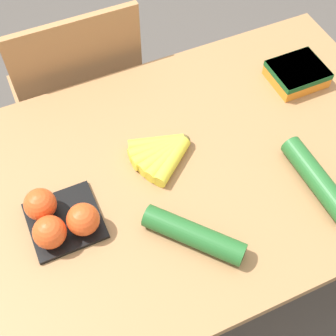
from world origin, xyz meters
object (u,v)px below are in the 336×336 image
(tomato_pack, at_px, (59,219))
(carrot_bag, at_px, (297,73))
(cucumber_near, at_px, (317,179))
(cucumber_far, at_px, (194,235))
(banana_bunch, at_px, (163,153))
(chair, at_px, (80,103))

(tomato_pack, height_order, carrot_bag, tomato_pack)
(cucumber_near, bearing_deg, cucumber_far, -178.01)
(cucumber_far, bearing_deg, banana_bunch, 82.57)
(tomato_pack, distance_m, cucumber_near, 0.61)
(chair, height_order, tomato_pack, chair)
(carrot_bag, height_order, cucumber_near, cucumber_near)
(tomato_pack, distance_m, carrot_bag, 0.76)
(cucumber_far, bearing_deg, tomato_pack, 149.61)
(carrot_bag, bearing_deg, cucumber_near, -115.48)
(banana_bunch, relative_size, cucumber_near, 0.68)
(cucumber_near, bearing_deg, carrot_bag, 64.52)
(chair, distance_m, carrot_bag, 0.76)
(cucumber_near, xyz_separation_m, cucumber_far, (-0.33, -0.01, 0.00))
(cucumber_near, height_order, cucumber_far, same)
(chair, height_order, cucumber_near, chair)
(banana_bunch, height_order, cucumber_near, cucumber_near)
(tomato_pack, xyz_separation_m, carrot_bag, (0.74, 0.18, -0.01))
(carrot_bag, xyz_separation_m, cucumber_near, (-0.15, -0.32, -0.00))
(chair, height_order, carrot_bag, chair)
(banana_bunch, relative_size, carrot_bag, 1.09)
(tomato_pack, relative_size, cucumber_near, 0.69)
(chair, xyz_separation_m, cucumber_far, (0.06, -0.76, 0.30))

